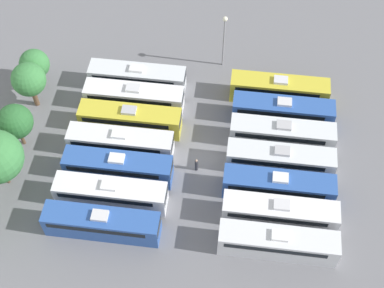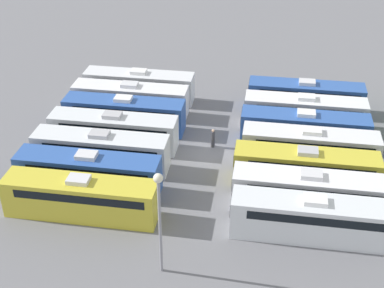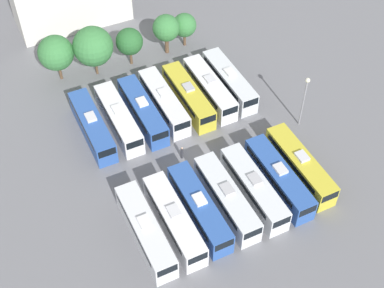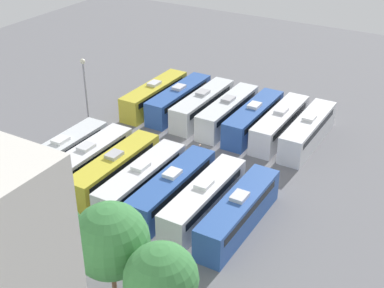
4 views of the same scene
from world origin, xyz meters
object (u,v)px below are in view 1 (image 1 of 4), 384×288
(bus_1, at_px, (279,212))
(bus_5, at_px, (282,111))
(bus_0, at_px, (278,242))
(bus_9, at_px, (118,167))
(bus_11, at_px, (130,119))
(bus_13, at_px, (137,77))
(bus_6, at_px, (279,89))
(tree_3, at_px, (29,80))
(bus_7, at_px, (102,223))
(worker_person, at_px, (196,165))
(bus_2, at_px, (278,186))
(bus_10, at_px, (120,142))
(tree_4, at_px, (34,64))
(bus_4, at_px, (282,134))
(bus_12, at_px, (134,97))
(light_pole, at_px, (224,33))
(bus_3, at_px, (280,159))
(tree_2, at_px, (15,122))
(bus_8, at_px, (111,193))

(bus_1, xyz_separation_m, bus_5, (13.18, 0.04, 0.00))
(bus_0, relative_size, bus_9, 1.00)
(bus_11, distance_m, bus_13, 6.36)
(bus_6, distance_m, bus_11, 17.78)
(bus_11, height_order, tree_3, tree_3)
(bus_7, bearing_deg, bus_9, -1.93)
(bus_1, distance_m, worker_person, 10.35)
(bus_2, xyz_separation_m, bus_10, (3.38, 17.25, 0.00))
(bus_9, distance_m, tree_4, 17.02)
(bus_5, height_order, worker_person, bus_5)
(bus_1, distance_m, bus_4, 9.87)
(bus_12, relative_size, bus_13, 1.00)
(bus_4, distance_m, worker_person, 10.12)
(bus_9, distance_m, light_pole, 20.55)
(bus_3, xyz_separation_m, bus_12, (6.66, 17.10, 0.00))
(tree_3, bearing_deg, tree_4, 8.28)
(bus_5, xyz_separation_m, light_pole, (8.05, 7.55, 3.57))
(bus_3, height_order, bus_12, same)
(tree_2, distance_m, tree_4, 8.88)
(worker_person, relative_size, light_pole, 0.23)
(tree_2, bearing_deg, bus_3, -89.61)
(bus_8, bearing_deg, tree_3, 44.44)
(bus_13, bearing_deg, bus_11, -176.78)
(light_pole, relative_size, tree_4, 1.45)
(bus_1, bearing_deg, bus_5, 0.18)
(bus_3, height_order, bus_11, same)
(bus_9, distance_m, tree_2, 12.10)
(light_pole, height_order, tree_4, light_pole)
(bus_12, relative_size, light_pole, 1.49)
(bus_7, height_order, bus_10, same)
(bus_7, relative_size, tree_4, 2.16)
(bus_3, height_order, tree_3, tree_3)
(bus_3, xyz_separation_m, tree_3, (5.55, 28.70, 2.59))
(bus_11, bearing_deg, light_pole, -39.77)
(bus_1, relative_size, bus_5, 1.00)
(bus_8, xyz_separation_m, bus_10, (6.40, 0.30, 0.00))
(bus_10, bearing_deg, bus_6, -59.58)
(bus_4, relative_size, bus_11, 1.00)
(bus_3, relative_size, bus_8, 1.00)
(bus_9, distance_m, bus_10, 3.15)
(bus_10, relative_size, worker_person, 6.35)
(tree_2, height_order, tree_4, tree_2)
(bus_8, bearing_deg, bus_11, -0.64)
(bus_10, bearing_deg, bus_9, -173.21)
(bus_1, relative_size, bus_12, 1.00)
(bus_12, height_order, tree_2, tree_2)
(tree_3, bearing_deg, bus_7, -143.12)
(bus_6, bearing_deg, bus_1, -178.09)
(bus_11, height_order, tree_2, tree_2)
(bus_13, bearing_deg, bus_8, -179.12)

